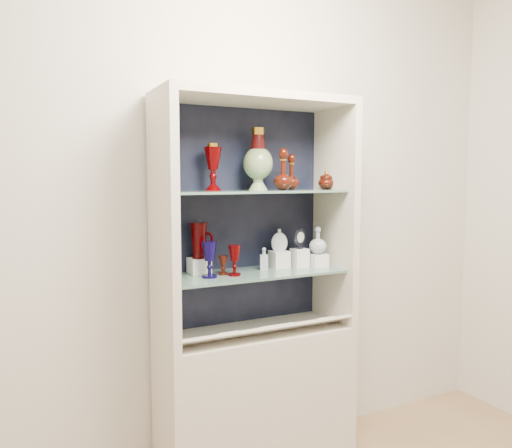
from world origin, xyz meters
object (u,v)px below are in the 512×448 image
ruby_decanter_b (283,168)px  ruby_goblet_tall (234,260)px  flat_flask (279,240)px  clear_round_decanter (318,241)px  enamel_urn (258,159)px  clear_square_bottle (264,259)px  pedestal_lamp_left (170,162)px  ruby_goblet_small (223,265)px  pedestal_lamp_right (213,167)px  lidded_bowl (326,180)px  ruby_pitcher (199,240)px  ruby_decanter_a (292,170)px  cobalt_goblet (209,260)px  cameo_medallion (300,238)px

ruby_decanter_b → ruby_goblet_tall: bearing=-178.1°
flat_flask → clear_round_decanter: flat_flask is taller
flat_flask → enamel_urn: bearing=-154.0°
flat_flask → clear_square_bottle: bearing=-142.5°
clear_square_bottle → flat_flask: 0.14m
pedestal_lamp_left → ruby_goblet_small: 0.57m
pedestal_lamp_right → ruby_goblet_tall: 0.48m
lidded_bowl → clear_square_bottle: (-0.37, 0.03, -0.41)m
lidded_bowl → clear_round_decanter: (-0.06, -0.02, -0.33)m
pedestal_lamp_left → ruby_pitcher: (0.16, 0.07, -0.39)m
pedestal_lamp_right → lidded_bowl: bearing=-4.9°
pedestal_lamp_left → clear_round_decanter: 0.91m
ruby_goblet_tall → ruby_pitcher: size_ratio=0.84×
ruby_decanter_a → clear_round_decanter: (0.15, -0.04, -0.39)m
ruby_pitcher → clear_round_decanter: (0.65, -0.10, -0.03)m
cobalt_goblet → pedestal_lamp_right: bearing=56.4°
clear_square_bottle → flat_flask: size_ratio=0.98×
enamel_urn → clear_round_decanter: bearing=-10.9°
ruby_goblet_tall → flat_flask: 0.33m
ruby_decanter_a → clear_round_decanter: bearing=-14.1°
ruby_decanter_a → ruby_goblet_small: (-0.40, -0.02, -0.48)m
ruby_pitcher → flat_flask: 0.45m
lidded_bowl → ruby_goblet_small: lidded_bowl is taller
ruby_goblet_small → cameo_medallion: size_ratio=0.85×
ruby_decanter_b → ruby_pitcher: (-0.42, 0.12, -0.36)m
ruby_decanter_a → ruby_goblet_tall: bearing=-170.3°
clear_round_decanter → cameo_medallion: cameo_medallion is taller
ruby_decanter_a → lidded_bowl: size_ratio=2.16×
ruby_decanter_a → ruby_goblet_small: size_ratio=2.16×
enamel_urn → lidded_bowl: size_ratio=3.26×
ruby_goblet_small → lidded_bowl: bearing=-0.3°
ruby_decanter_b → cameo_medallion: ruby_decanter_b is taller
flat_flask → cameo_medallion: (0.11, -0.04, 0.01)m
ruby_decanter_a → ruby_decanter_b: (-0.08, -0.05, 0.01)m
pedestal_lamp_left → ruby_goblet_tall: pedestal_lamp_left is taller
ruby_decanter_a → flat_flask: 0.38m
cobalt_goblet → flat_flask: size_ratio=1.44×
lidded_bowl → clear_round_decanter: 0.33m
pedestal_lamp_right → lidded_bowl: 0.64m
pedestal_lamp_right → ruby_decanter_b: pedestal_lamp_right is taller
enamel_urn → flat_flask: 0.45m
ruby_goblet_tall → clear_round_decanter: 0.51m
ruby_decanter_b → ruby_goblet_tall: ruby_decanter_b is taller
enamel_urn → clear_square_bottle: bearing=-40.9°
clear_square_bottle → cameo_medallion: (0.21, -0.01, 0.10)m
enamel_urn → lidded_bowl: (0.39, -0.05, -0.11)m
lidded_bowl → ruby_pitcher: size_ratio=0.54×
ruby_decanter_b → cameo_medallion: (0.13, 0.05, -0.38)m
pedestal_lamp_left → ruby_decanter_a: bearing=0.5°
pedestal_lamp_right → ruby_goblet_tall: size_ratio=1.53×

